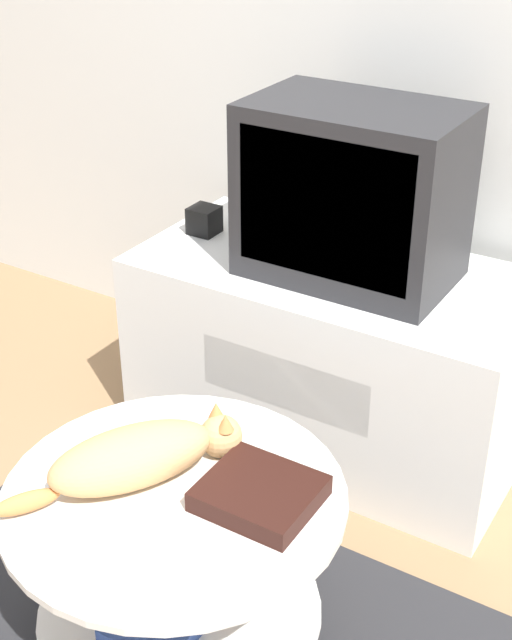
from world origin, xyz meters
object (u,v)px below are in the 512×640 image
Objects in this scene: speaker at (204,220)px; cat at (140,456)px; dvd_box at (260,493)px; tv at (353,193)px.

speaker reaches higher than cat.
speaker is at bearing 130.07° from dvd_box.
dvd_box is at bearing -49.93° from speaker.
dvd_box is (0.73, -0.86, -0.14)m from speaker.
tv is at bearing 29.29° from cat.
cat is (0.47, -0.93, -0.10)m from speaker.
tv is 0.96m from cat.
speaker reaches higher than dvd_box.
dvd_box is at bearing -75.35° from tv.
speaker is 1.05m from cat.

